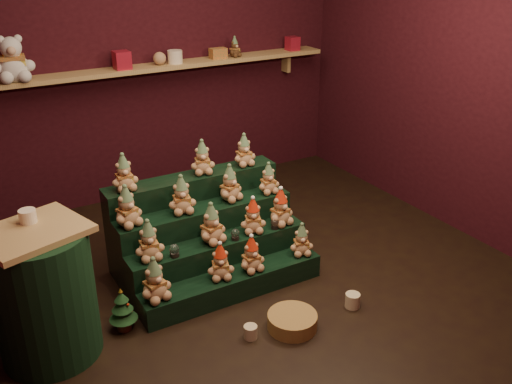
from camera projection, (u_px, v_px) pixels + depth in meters
ground at (256, 281)px, 4.37m from camera, size 4.00×4.00×0.00m
back_wall at (148, 53)px, 5.41m from camera, size 4.00×0.10×2.80m
right_wall at (469, 70)px, 4.74m from camera, size 0.10×4.00×2.80m
back_shelf at (155, 68)px, 5.32m from camera, size 3.60×0.26×0.24m
riser_tier_front at (233, 285)px, 4.16m from camera, size 1.40×0.22×0.18m
riser_tier_midfront at (219, 261)px, 4.30m from camera, size 1.40×0.22×0.36m
riser_tier_midback at (206, 238)px, 4.44m from camera, size 1.40×0.22×0.54m
riser_tier_back at (194, 217)px, 4.57m from camera, size 1.40×0.22×0.72m
teddy_0 at (154, 279)px, 3.79m from camera, size 0.26×0.24×0.31m
teddy_1 at (220, 261)px, 4.03m from camera, size 0.24×0.22×0.27m
teddy_2 at (251, 254)px, 4.12m from camera, size 0.20×0.19×0.27m
teddy_3 at (301, 239)px, 4.34m from camera, size 0.22×0.21×0.25m
teddy_4 at (149, 240)px, 3.92m from camera, size 0.22×0.20×0.29m
teddy_5 at (211, 223)px, 4.14m from camera, size 0.26×0.25×0.30m
teddy_6 at (253, 216)px, 4.29m from camera, size 0.24×0.23×0.27m
teddy_7 at (280, 207)px, 4.40m from camera, size 0.24×0.23×0.29m
teddy_8 at (127, 206)px, 3.99m from camera, size 0.27×0.25×0.30m
teddy_9 at (182, 195)px, 4.18m from camera, size 0.24×0.22×0.29m
teddy_10 at (230, 183)px, 4.38m from camera, size 0.25×0.24×0.28m
teddy_11 at (268, 178)px, 4.51m from camera, size 0.19×0.17×0.25m
teddy_12 at (124, 173)px, 4.12m from camera, size 0.20×0.18×0.27m
teddy_13 at (202, 157)px, 4.41m from camera, size 0.23×0.21×0.27m
teddy_14 at (244, 150)px, 4.57m from camera, size 0.19×0.17×0.26m
snow_globe_a at (174, 250)px, 3.99m from camera, size 0.07×0.07×0.09m
snow_globe_b at (235, 234)px, 4.21m from camera, size 0.06×0.06×0.09m
snow_globe_c at (275, 224)px, 4.37m from camera, size 0.06×0.06×0.08m
side_table at (44, 294)px, 3.46m from camera, size 0.69×0.63×0.88m
table_ornament at (28, 216)px, 3.34m from camera, size 0.10×0.10×0.08m
mini_christmas_tree at (123, 309)px, 3.78m from camera, size 0.19×0.19×0.32m
mug_left at (251, 332)px, 3.74m from camera, size 0.09×0.09×0.09m
mug_right at (353, 300)px, 4.05m from camera, size 0.11×0.11×0.11m
wicker_basket at (292, 321)px, 3.83m from camera, size 0.39×0.39×0.11m
white_bear at (11, 53)px, 4.62m from camera, size 0.37×0.34×0.47m
brown_bear at (235, 47)px, 5.62m from camera, size 0.17×0.16×0.19m
gift_tin_red_a at (122, 60)px, 5.11m from camera, size 0.14×0.14×0.16m
gift_tin_cream at (175, 57)px, 5.35m from camera, size 0.14×0.14×0.12m
gift_tin_red_b at (293, 43)px, 5.95m from camera, size 0.12×0.12×0.14m
shelf_plush_ball at (160, 58)px, 5.28m from camera, size 0.12×0.12×0.12m
scarf_gift_box at (218, 53)px, 5.56m from camera, size 0.16×0.10×0.10m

